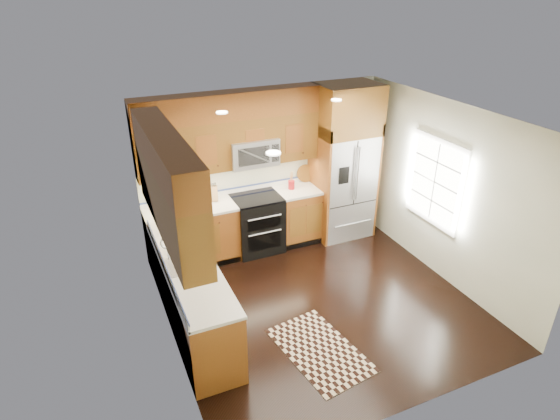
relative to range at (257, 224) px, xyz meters
name	(u,v)px	position (x,y,z in m)	size (l,w,h in m)	color
ground	(318,301)	(0.25, -1.67, -0.47)	(4.00, 4.00, 0.00)	black
wall_back	(263,167)	(0.25, 0.33, 0.83)	(4.00, 0.02, 2.60)	silver
wall_left	(164,252)	(-1.75, -1.67, 0.83)	(0.02, 4.00, 2.60)	silver
wall_right	(445,193)	(2.25, -1.67, 0.83)	(0.02, 4.00, 2.60)	silver
window	(435,182)	(2.23, -1.47, 0.93)	(0.04, 1.10, 1.30)	white
base_cabinets	(213,261)	(-0.98, -0.77, -0.02)	(2.85, 3.00, 0.90)	brown
countertop	(218,227)	(-0.84, -0.65, 0.45)	(2.86, 3.01, 0.04)	white
upper_cabinets	(207,151)	(-0.90, -0.58, 1.56)	(2.85, 3.00, 1.15)	brown
range	(257,224)	(0.00, 0.00, 0.00)	(0.76, 0.67, 0.95)	black
microwave	(252,152)	(0.00, 0.13, 1.19)	(0.76, 0.40, 0.42)	#B2B2B7
refrigerator	(344,163)	(1.55, -0.04, 0.83)	(0.98, 0.75, 2.60)	#B2B2B7
sink_faucet	(185,260)	(-1.48, -1.44, 0.52)	(0.54, 0.44, 0.37)	#B2B2B7
rug	(320,350)	(-0.18, -2.53, -0.46)	(0.78, 1.30, 0.01)	black
knife_block	(214,193)	(-0.63, 0.18, 0.59)	(0.14, 0.17, 0.29)	#AA8152
utensil_crock	(291,183)	(0.65, 0.09, 0.57)	(0.11, 0.11, 0.30)	#A41419
cutting_board	(305,181)	(1.00, 0.27, 0.48)	(0.30, 0.30, 0.02)	brown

